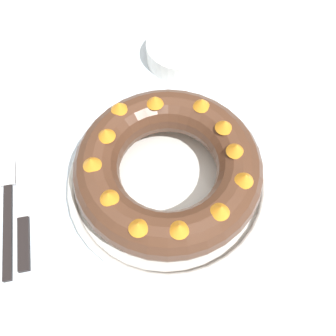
# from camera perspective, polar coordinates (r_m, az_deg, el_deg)

# --- Properties ---
(ground_plane) EXTENTS (8.00, 8.00, 0.00)m
(ground_plane) POSITION_cam_1_polar(r_m,az_deg,el_deg) (1.30, -0.23, -18.87)
(ground_plane) COLOR #4C4742
(dining_table) EXTENTS (1.10, 1.15, 0.73)m
(dining_table) POSITION_cam_1_polar(r_m,az_deg,el_deg) (0.68, -0.41, -8.88)
(dining_table) COLOR silver
(dining_table) RESTS_ON ground_plane
(serving_dish) EXTENTS (0.31, 0.31, 0.03)m
(serving_dish) POSITION_cam_1_polar(r_m,az_deg,el_deg) (0.60, -0.00, -2.15)
(serving_dish) COLOR white
(serving_dish) RESTS_ON dining_table
(bundt_cake) EXTENTS (0.27, 0.27, 0.08)m
(bundt_cake) POSITION_cam_1_polar(r_m,az_deg,el_deg) (0.56, 0.00, 0.04)
(bundt_cake) COLOR #4C2D1E
(bundt_cake) RESTS_ON serving_dish
(fork) EXTENTS (0.02, 0.21, 0.01)m
(fork) POSITION_cam_1_polar(r_m,az_deg,el_deg) (0.65, -22.20, -4.70)
(fork) COLOR black
(fork) RESTS_ON dining_table
(cake_knife) EXTENTS (0.02, 0.18, 0.01)m
(cake_knife) POSITION_cam_1_polar(r_m,az_deg,el_deg) (0.63, -20.22, -7.10)
(cake_knife) COLOR black
(cake_knife) RESTS_ON dining_table
(side_bowl) EXTENTS (0.13, 0.13, 0.04)m
(side_bowl) POSITION_cam_1_polar(r_m,az_deg,el_deg) (0.77, 1.90, 16.54)
(side_bowl) COLOR white
(side_bowl) RESTS_ON dining_table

